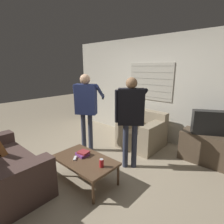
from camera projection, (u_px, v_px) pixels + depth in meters
The scene contains 11 objects.
ground_plane at pixel (94, 167), 3.27m from camera, with size 16.00×16.00×0.00m, color gray.
wall_back at pixel (151, 89), 4.43m from camera, with size 5.20×0.08×2.55m.
armchair_beige at pixel (143, 133), 4.09m from camera, with size 0.88×0.90×0.80m.
coffee_table at pixel (85, 161), 2.81m from camera, with size 1.04×0.61×0.39m.
tv_stand at pixel (208, 148), 3.37m from camera, with size 1.00×0.44×0.59m.
tv at pixel (212, 123), 3.24m from camera, with size 0.69×0.49×0.45m.
person_left_standing at pixel (86, 103), 3.70m from camera, with size 0.55×0.81×1.68m.
person_right_standing at pixel (131, 112), 3.05m from camera, with size 0.53×0.85×1.66m.
book_stack at pixel (83, 154), 2.91m from camera, with size 0.22×0.19×0.07m.
soda_can at pixel (102, 163), 2.57m from camera, with size 0.07×0.07×0.13m.
spare_remote at pixel (75, 158), 2.80m from camera, with size 0.12×0.12×0.02m.
Camera 1 is at (2.18, -1.95, 1.81)m, focal length 28.00 mm.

